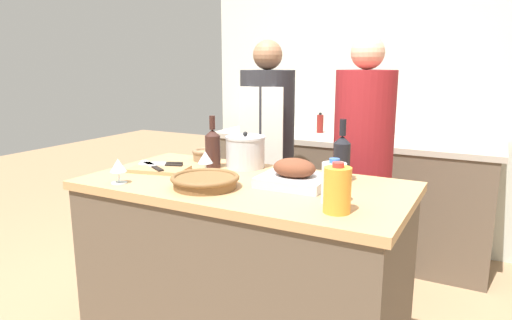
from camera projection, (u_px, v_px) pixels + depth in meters
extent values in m
cube|color=brown|center=(245.00, 280.00, 2.18)|extent=(1.44, 0.74, 0.89)
cube|color=tan|center=(244.00, 186.00, 2.09)|extent=(1.48, 0.77, 0.04)
cube|color=brown|center=(346.00, 196.00, 3.60)|extent=(2.09, 0.58, 0.87)
cube|color=#ADA393|center=(349.00, 140.00, 3.50)|extent=(2.15, 0.60, 0.04)
cube|color=silver|center=(363.00, 87.00, 3.72)|extent=(2.65, 0.10, 2.55)
cube|color=#BCBCC1|center=(294.00, 181.00, 2.01)|extent=(0.30, 0.25, 0.04)
ellipsoid|color=brown|center=(294.00, 168.00, 2.00)|extent=(0.20, 0.15, 0.09)
cylinder|color=brown|center=(205.00, 183.00, 1.98)|extent=(0.28, 0.28, 0.04)
torus|color=brown|center=(205.00, 178.00, 1.98)|extent=(0.30, 0.30, 0.02)
cube|color=#AD7F51|center=(159.00, 169.00, 2.29)|extent=(0.31, 0.23, 0.02)
cylinder|color=#B7B7BC|center=(245.00, 153.00, 2.36)|extent=(0.20, 0.20, 0.15)
cylinder|color=#B7B7BC|center=(245.00, 137.00, 2.34)|extent=(0.21, 0.21, 0.01)
sphere|color=black|center=(245.00, 134.00, 2.34)|extent=(0.02, 0.02, 0.02)
cylinder|color=#846647|center=(205.00, 156.00, 2.53)|extent=(0.13, 0.13, 0.05)
torus|color=#846647|center=(205.00, 151.00, 2.53)|extent=(0.14, 0.14, 0.03)
cylinder|color=orange|center=(337.00, 190.00, 1.64)|extent=(0.10, 0.10, 0.17)
cylinder|color=red|center=(338.00, 165.00, 1.62)|extent=(0.04, 0.04, 0.02)
cylinder|color=white|center=(334.00, 183.00, 1.75)|extent=(0.09, 0.09, 0.16)
cylinder|color=#3360B2|center=(334.00, 161.00, 1.74)|extent=(0.04, 0.04, 0.02)
cylinder|color=#381E19|center=(213.00, 152.00, 2.35)|extent=(0.08, 0.08, 0.17)
cone|color=#381E19|center=(212.00, 133.00, 2.33)|extent=(0.08, 0.08, 0.03)
cylinder|color=#381E19|center=(212.00, 123.00, 2.32)|extent=(0.03, 0.03, 0.07)
cylinder|color=black|center=(341.00, 163.00, 2.06)|extent=(0.08, 0.08, 0.18)
cone|color=black|center=(342.00, 139.00, 2.04)|extent=(0.08, 0.08, 0.03)
cylinder|color=black|center=(343.00, 127.00, 2.03)|extent=(0.03, 0.03, 0.07)
cylinder|color=silver|center=(119.00, 183.00, 2.06)|extent=(0.07, 0.07, 0.00)
cylinder|color=silver|center=(119.00, 177.00, 2.05)|extent=(0.01, 0.01, 0.05)
cone|color=silver|center=(118.00, 165.00, 2.04)|extent=(0.07, 0.07, 0.06)
cylinder|color=silver|center=(206.00, 173.00, 2.24)|extent=(0.07, 0.07, 0.00)
cylinder|color=silver|center=(205.00, 168.00, 2.23)|extent=(0.01, 0.01, 0.05)
cone|color=silver|center=(205.00, 157.00, 2.22)|extent=(0.07, 0.07, 0.06)
cube|color=#B7B7BC|center=(149.00, 164.00, 2.36)|extent=(0.17, 0.12, 0.01)
cube|color=black|center=(158.00, 169.00, 2.25)|extent=(0.11, 0.08, 0.01)
cube|color=#B7B7BC|center=(152.00, 164.00, 2.35)|extent=(0.15, 0.08, 0.01)
cube|color=black|center=(174.00, 165.00, 2.33)|extent=(0.09, 0.05, 0.01)
cube|color=#B7B7BC|center=(153.00, 163.00, 2.38)|extent=(0.14, 0.09, 0.01)
cube|color=black|center=(174.00, 163.00, 2.37)|extent=(0.09, 0.06, 0.01)
cylinder|color=maroon|center=(320.00, 124.00, 3.71)|extent=(0.05, 0.05, 0.15)
cylinder|color=black|center=(320.00, 114.00, 3.69)|extent=(0.02, 0.02, 0.02)
cylinder|color=#332D28|center=(262.00, 125.00, 3.65)|extent=(0.06, 0.06, 0.14)
cylinder|color=black|center=(262.00, 115.00, 3.64)|extent=(0.03, 0.03, 0.02)
cylinder|color=#234C28|center=(379.00, 130.00, 3.41)|extent=(0.06, 0.06, 0.13)
cylinder|color=black|center=(380.00, 120.00, 3.39)|extent=(0.02, 0.02, 0.02)
cube|color=beige|center=(267.00, 224.00, 3.10)|extent=(0.32, 0.25, 0.77)
cylinder|color=#28282D|center=(267.00, 121.00, 2.96)|extent=(0.35, 0.35, 0.65)
sphere|color=#996B4C|center=(268.00, 55.00, 2.87)|extent=(0.19, 0.19, 0.19)
cube|color=silver|center=(261.00, 153.00, 2.84)|extent=(0.27, 0.08, 0.82)
cube|color=beige|center=(358.00, 244.00, 2.76)|extent=(0.31, 0.25, 0.78)
cylinder|color=maroon|center=(364.00, 127.00, 2.61)|extent=(0.34, 0.34, 0.65)
sphere|color=#DBAD89|center=(368.00, 53.00, 2.52)|extent=(0.19, 0.19, 0.19)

